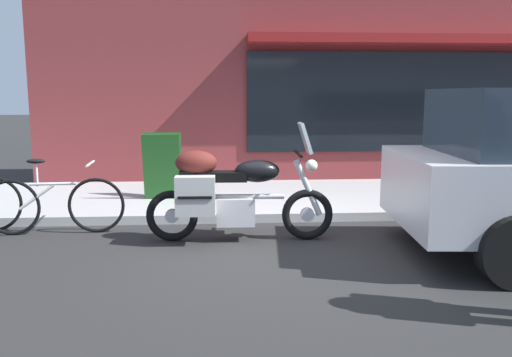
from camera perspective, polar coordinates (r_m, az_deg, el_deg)
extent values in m
plane|color=#282828|center=(5.76, 2.63, -8.08)|extent=(80.00, 80.00, 0.00)
torus|color=black|center=(6.26, 5.54, -3.87)|extent=(0.60, 0.10, 0.60)
cylinder|color=silver|center=(6.26, 5.54, -3.87)|extent=(0.16, 0.06, 0.16)
torus|color=black|center=(6.24, -9.01, -3.98)|extent=(0.60, 0.10, 0.60)
cylinder|color=silver|center=(6.24, -9.01, -3.98)|extent=(0.16, 0.06, 0.16)
cube|color=silver|center=(6.19, -2.19, -3.51)|extent=(0.45, 0.31, 0.32)
cylinder|color=silver|center=(6.16, -1.73, -1.96)|extent=(1.03, 0.08, 0.06)
ellipsoid|color=black|center=(6.11, 0.13, 0.81)|extent=(0.53, 0.29, 0.26)
cube|color=black|center=(6.12, -3.81, 0.23)|extent=(0.61, 0.25, 0.11)
cube|color=black|center=(6.14, -6.89, 0.02)|extent=(0.28, 0.23, 0.18)
cylinder|color=silver|center=(6.20, 5.58, -0.99)|extent=(0.35, 0.08, 0.67)
cylinder|color=black|center=(6.13, 4.53, 2.69)|extent=(0.05, 0.62, 0.04)
cube|color=silver|center=(6.12, 5.30, 4.36)|extent=(0.16, 0.32, 0.35)
sphere|color=#EAEACC|center=(6.17, 5.99, 1.40)|extent=(0.14, 0.14, 0.14)
cube|color=#B3B3B3|center=(5.92, -6.55, -1.87)|extent=(0.44, 0.21, 0.44)
cube|color=black|center=(5.82, -6.60, -2.07)|extent=(0.37, 0.02, 0.03)
ellipsoid|color=#591E19|center=(6.11, -6.45, 1.69)|extent=(0.49, 0.33, 0.28)
torus|color=black|center=(6.83, -16.78, -2.78)|extent=(0.69, 0.08, 0.68)
torus|color=black|center=(7.06, -24.81, -2.85)|extent=(0.69, 0.08, 0.68)
cylinder|color=silver|center=(6.88, -21.00, -0.54)|extent=(0.55, 0.07, 0.04)
cylinder|color=silver|center=(6.95, -22.52, -1.87)|extent=(0.43, 0.06, 0.32)
cylinder|color=silver|center=(6.90, -22.50, 0.42)|extent=(0.03, 0.03, 0.30)
ellipsoid|color=black|center=(6.88, -22.58, 1.73)|extent=(0.23, 0.11, 0.06)
cylinder|color=silver|center=(6.75, -17.40, 1.54)|extent=(0.06, 0.48, 0.03)
cylinder|color=black|center=(6.94, 19.38, -2.82)|extent=(0.68, 0.27, 0.66)
cube|color=#1E511E|center=(8.05, -10.12, 1.24)|extent=(0.55, 0.20, 0.99)
cube|color=#1E511E|center=(8.27, -9.96, 1.45)|extent=(0.55, 0.20, 0.99)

